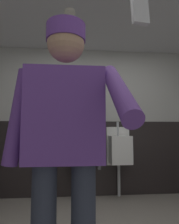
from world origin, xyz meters
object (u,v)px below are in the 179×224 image
urinal_left (74,150)px  person (65,140)px  cell_phone (140,10)px  urinal_middle (120,149)px

urinal_left → person: size_ratio=0.72×
person → cell_phone: 0.75m
urinal_middle → cell_phone: 2.76m
urinal_middle → person: size_ratio=0.72×
urinal_middle → urinal_left: bearing=180.0°
urinal_left → urinal_middle: size_ratio=1.00×
urinal_left → cell_phone: bearing=-85.7°
urinal_left → cell_phone: (0.20, -2.60, 0.73)m
person → cell_phone: (0.28, -0.50, 0.48)m
person → cell_phone: person is taller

